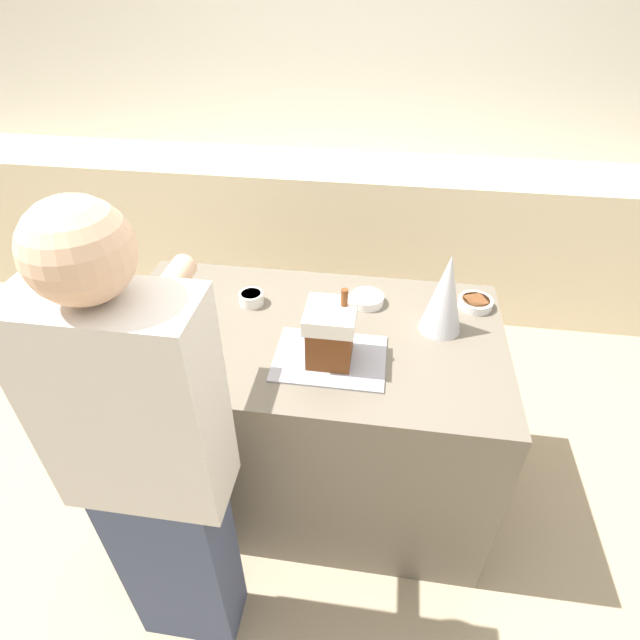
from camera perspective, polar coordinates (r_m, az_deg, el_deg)
ground_plane at (r=2.59m, az=-1.32°, el=-17.46°), size 12.00×12.00×0.00m
wall_back at (r=3.62m, az=4.13°, el=24.04°), size 8.00×0.05×2.60m
back_cabinet_block at (r=3.59m, az=3.09°, el=10.02°), size 6.00×0.60×0.96m
kitchen_island at (r=2.23m, az=-1.48°, el=-10.58°), size 1.52×0.86×0.92m
baking_tray at (r=1.79m, az=1.14°, el=-4.38°), size 0.40×0.30×0.01m
gingerbread_house at (r=1.72m, az=1.20°, el=-1.47°), size 0.17×0.18×0.28m
decorative_tree at (r=1.89m, az=14.13°, el=2.90°), size 0.16×0.16×0.32m
candy_bowl_center_rear at (r=2.07m, az=-7.85°, el=2.54°), size 0.10×0.10×0.05m
candy_bowl_behind_tray at (r=2.06m, az=5.39°, el=2.42°), size 0.14×0.14×0.04m
candy_bowl_near_tray_right at (r=2.23m, az=-16.59°, el=3.83°), size 0.13×0.13×0.04m
candy_bowl_far_right at (r=2.13m, az=17.34°, el=1.92°), size 0.14×0.14×0.04m
person at (r=1.57m, az=-18.56°, el=-16.14°), size 0.46×0.57×1.73m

